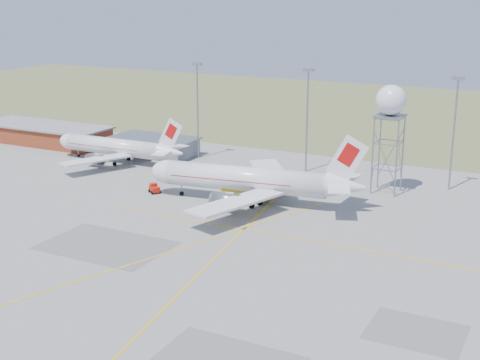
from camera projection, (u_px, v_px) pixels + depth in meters
The scene contains 12 objects.
ground at pixel (166, 321), 73.17m from camera, with size 400.00×400.00×0.00m, color #999994.
grass_strip at pixel (433, 116), 192.94m from camera, with size 400.00×120.00×0.03m, color olive.
building_orange at pixel (45, 134), 158.67m from camera, with size 33.00×12.00×4.30m.
building_grey at pixel (155, 146), 147.21m from camera, with size 19.00×10.00×3.90m.
mast_a at pixel (197, 102), 141.77m from camera, with size 2.20×0.50×20.50m.
mast_b at pixel (307, 112), 130.76m from camera, with size 2.20×0.50×20.50m.
mast_c at pixel (454, 124), 118.42m from camera, with size 2.20×0.50×20.50m.
airliner_main at pixel (249, 180), 113.24m from camera, with size 38.03×36.63×12.96m.
airliner_far at pixel (116, 147), 140.15m from camera, with size 31.21×30.37×10.62m.
radar_tower at pixel (389, 133), 117.12m from camera, with size 5.34×5.34×19.33m.
fire_truck at pixel (247, 193), 114.24m from camera, with size 8.41×4.61×3.21m.
baggage_tug at pixel (154, 189), 119.49m from camera, with size 2.63×2.57×1.69m.
Camera 1 is at (37.56, -55.14, 34.74)m, focal length 50.00 mm.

